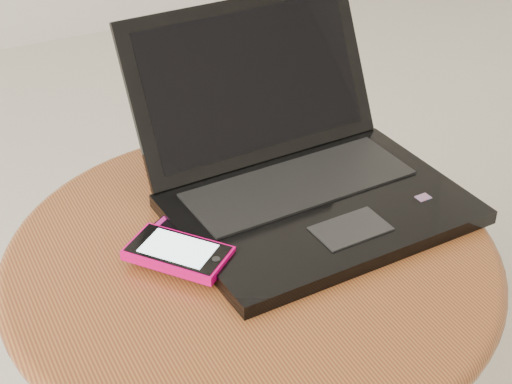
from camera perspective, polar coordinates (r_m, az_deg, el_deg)
name	(u,v)px	position (r m, az deg, el deg)	size (l,w,h in m)	color
table	(252,312)	(0.99, -0.30, -8.65)	(0.59, 0.59, 0.47)	#5C2A11
laptop	(299,170)	(1.00, 3.15, 1.61)	(0.36, 0.36, 0.21)	black
phone_black	(192,248)	(0.92, -4.67, -4.06)	(0.12, 0.14, 0.01)	black
phone_pink	(178,253)	(0.89, -5.62, -4.39)	(0.12, 0.13, 0.01)	#DD0162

